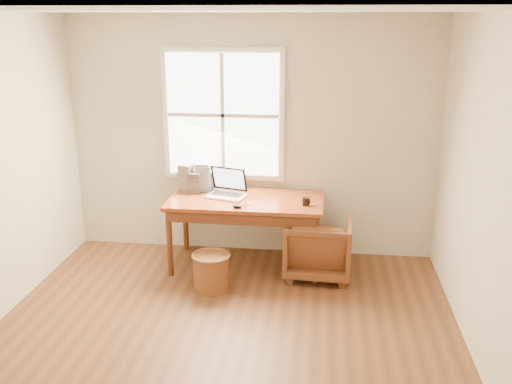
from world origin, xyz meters
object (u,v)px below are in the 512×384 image
desk (246,201)px  laptop (226,185)px  wicker_stool (211,272)px  coffee_mug (306,201)px  armchair (318,247)px  cd_stack_a (203,177)px

desk → laptop: laptop is taller
laptop → desk: bearing=8.4°
desk → wicker_stool: bearing=-113.7°
desk → coffee_mug: size_ratio=19.76×
desk → coffee_mug: 0.64m
armchair → cd_stack_a: (-1.26, 0.36, 0.60)m
armchair → wicker_stool: bearing=26.4°
armchair → wicker_stool: 1.13m
armchair → wicker_stool: size_ratio=1.93×
laptop → wicker_stool: bearing=-77.8°
armchair → laptop: (-0.98, 0.17, 0.57)m
armchair → laptop: size_ratio=1.82×
armchair → wicker_stool: (-1.03, -0.45, -0.13)m
armchair → coffee_mug: 0.50m
desk → coffee_mug: bearing=-12.6°
desk → cd_stack_a: bearing=156.2°
armchair → laptop: bearing=-7.4°
desk → coffee_mug: coffee_mug is taller
wicker_stool → laptop: bearing=85.5°
wicker_stool → cd_stack_a: (-0.24, 0.81, 0.73)m
wicker_stool → cd_stack_a: bearing=106.2°
desk → wicker_stool: size_ratio=4.53×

